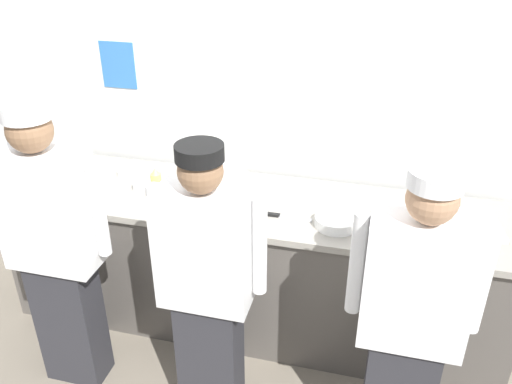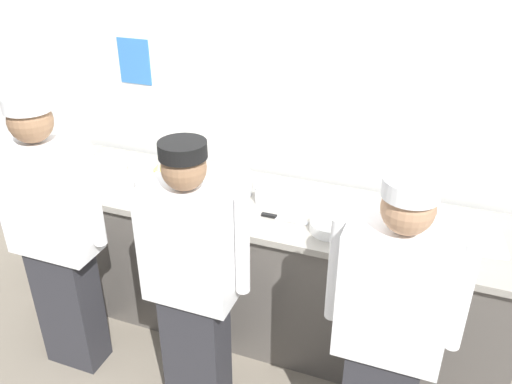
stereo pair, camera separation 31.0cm
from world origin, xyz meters
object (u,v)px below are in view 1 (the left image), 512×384
Objects in this scene: chef_far_right at (410,322)px; squeeze_bottle_primary at (157,185)px; mixing_bowl_steel at (218,185)px; deli_cup at (262,194)px; ramekin_orange_sauce at (47,184)px; chef_center at (207,285)px; ramekin_red_sauce at (140,185)px; plate_stack_rear at (91,173)px; sheet_tray at (450,223)px; chefs_knife at (284,216)px; plate_stack_front at (336,221)px; ramekin_green_sauce at (125,172)px; chef_near_left at (55,247)px.

chef_far_right is 7.67× the size of squeeze_bottle_primary.
deli_cup is at bearing -7.03° from mixing_bowl_steel.
ramekin_orange_sauce is 0.96× the size of deli_cup.
ramekin_orange_sauce is at bearing 155.15° from chef_center.
mixing_bowl_steel is at bearing 5.94° from ramekin_red_sauce.
chef_center reaches higher than plate_stack_rear.
chef_center reaches higher than sheet_tray.
plate_stack_front is at bearing -3.73° from chefs_knife.
ramekin_red_sauce is (0.18, -0.15, 0.00)m from ramekin_green_sauce.
mixing_bowl_steel reaches higher than plate_stack_rear.
ramekin_red_sauce is 0.89× the size of deli_cup.
plate_stack_rear is 2.24m from sheet_tray.
chefs_knife is (0.26, 0.60, 0.08)m from chef_center.
mixing_bowl_steel is (-1.16, 0.81, 0.13)m from chef_far_right.
chef_center is 14.79× the size of deli_cup.
plate_stack_rear is at bearing 105.86° from chef_near_left.
plate_stack_front is at bearing -0.19° from ramekin_orange_sauce.
ramekin_orange_sauce is (-1.26, 0.58, 0.10)m from chef_center.
chef_far_right is 16.78× the size of ramekin_red_sauce.
plate_stack_front is 0.30m from chefs_knife.
plate_stack_front is at bearing -164.26° from sheet_tray.
ramekin_orange_sauce reaches higher than ramekin_red_sauce.
ramekin_green_sauce is at bearing 139.64° from ramekin_red_sauce.
ramekin_green_sauce is 0.38× the size of chefs_knife.
squeeze_bottle_primary is 2.02× the size of ramekin_green_sauce.
chef_center is 0.76m from deli_cup.
chefs_knife is at bearing 0.51° from ramekin_orange_sauce.
plate_stack_front reaches higher than chefs_knife.
chef_far_right reaches higher than ramekin_green_sauce.
plate_stack_rear is 1.17m from deli_cup.
chef_far_right is 0.81m from sheet_tray.
chef_far_right reaches higher than mixing_bowl_steel.
chef_center is at bearing -2.31° from chef_near_left.
plate_stack_rear is 0.58m from squeeze_bottle_primary.
chef_near_left reaches higher than ramekin_red_sauce.
deli_cup is at bearing 11.80° from squeeze_bottle_primary.
chef_near_left is at bearing -89.03° from ramekin_green_sauce.
plate_stack_front is at bearing -6.57° from ramekin_red_sauce.
chef_near_left is 6.16× the size of chefs_knife.
plate_stack_rear is 1.34m from chefs_knife.
sheet_tray is 1.07m from deli_cup.
ramekin_orange_sauce is at bearing -166.50° from ramekin_red_sauce.
plate_stack_front is 1.08m from squeeze_bottle_primary.
ramekin_green_sauce is (-1.43, 0.30, -0.01)m from plate_stack_front.
chef_far_right reaches higher than ramekin_orange_sauce.
mixing_bowl_steel reaches higher than deli_cup.
chef_center is 0.66m from chefs_knife.
chef_far_right is 1.42m from mixing_bowl_steel.
chef_near_left is 1.19m from deli_cup.
plate_stack_front is 1.12× the size of squeeze_bottle_primary.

